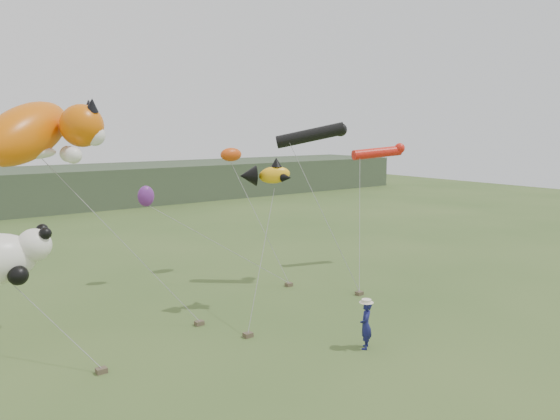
# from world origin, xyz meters

# --- Properties ---
(ground) EXTENTS (120.00, 120.00, 0.00)m
(ground) POSITION_xyz_m (0.00, 0.00, 0.00)
(ground) COLOR #385123
(ground) RESTS_ON ground
(headland) EXTENTS (90.00, 13.00, 4.00)m
(headland) POSITION_xyz_m (-3.11, 44.69, 1.92)
(headland) COLOR #2D3D28
(headland) RESTS_ON ground
(festival_attendant) EXTENTS (0.78, 0.75, 1.80)m
(festival_attendant) POSITION_xyz_m (-0.02, -0.64, 0.90)
(festival_attendant) COLOR navy
(festival_attendant) RESTS_ON ground
(sandbag_anchors) EXTENTS (13.43, 4.82, 0.18)m
(sandbag_anchors) POSITION_xyz_m (-1.61, 4.59, 0.09)
(sandbag_anchors) COLOR brown
(sandbag_anchors) RESTS_ON ground
(cat_kite) EXTENTS (5.89, 4.49, 3.44)m
(cat_kite) POSITION_xyz_m (-8.90, 8.11, 7.95)
(cat_kite) COLOR #D95F06
(cat_kite) RESTS_ON ground
(fish_kite) EXTENTS (2.49, 1.63, 1.20)m
(fish_kite) POSITION_xyz_m (-0.38, 5.26, 6.10)
(fish_kite) COLOR yellow
(fish_kite) RESTS_ON ground
(tube_kites) EXTENTS (8.83, 2.79, 2.14)m
(tube_kites) POSITION_xyz_m (6.55, 7.55, 7.37)
(tube_kites) COLOR black
(tube_kites) RESTS_ON ground
(panda_kite) EXTENTS (3.20, 2.07, 1.99)m
(panda_kite) POSITION_xyz_m (-10.64, 6.94, 3.55)
(panda_kite) COLOR white
(panda_kite) RESTS_ON ground
(misc_kites) EXTENTS (5.91, 1.22, 2.93)m
(misc_kites) POSITION_xyz_m (-0.22, 11.90, 5.79)
(misc_kites) COLOR #D0450E
(misc_kites) RESTS_ON ground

